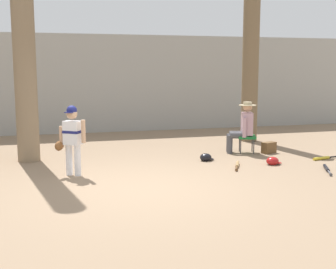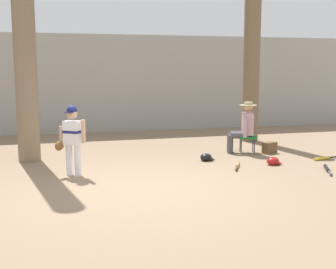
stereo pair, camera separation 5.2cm
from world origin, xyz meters
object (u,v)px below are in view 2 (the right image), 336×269
(tree_near_player, at_px, (24,25))
(seated_spectator, at_px, (243,126))
(young_ballplayer, at_px, (72,136))
(bat_black_composite, at_px, (327,169))
(folding_stool, at_px, (247,138))
(tree_behind_spectator, at_px, (251,63))
(handbag_beside_stool, at_px, (270,148))
(batting_helmet_black, at_px, (206,157))
(batting_helmet_red, at_px, (273,161))
(bat_wood_tan, at_px, (237,165))
(bat_yellow_trainer, at_px, (324,158))

(tree_near_player, distance_m, seated_spectator, 5.31)
(young_ballplayer, relative_size, bat_black_composite, 1.74)
(folding_stool, bearing_deg, seated_spectator, 161.03)
(tree_behind_spectator, bearing_deg, handbag_beside_stool, -100.39)
(tree_near_player, relative_size, young_ballplayer, 4.98)
(bat_black_composite, relative_size, batting_helmet_black, 2.51)
(tree_behind_spectator, relative_size, young_ballplayer, 3.81)
(batting_helmet_red, bearing_deg, bat_wood_tan, 178.47)
(young_ballplayer, xyz_separation_m, folding_stool, (4.08, 1.19, -0.38))
(tree_near_player, relative_size, bat_yellow_trainer, 8.89)
(batting_helmet_black, bearing_deg, bat_black_composite, -36.95)
(bat_wood_tan, bearing_deg, bat_black_composite, -26.27)
(handbag_beside_stool, height_order, bat_black_composite, handbag_beside_stool)
(handbag_beside_stool, xyz_separation_m, bat_wood_tan, (-1.32, -1.15, -0.10))
(bat_black_composite, bearing_deg, tree_behind_spectator, 88.62)
(bat_black_composite, bearing_deg, handbag_beside_stool, 97.04)
(tree_behind_spectator, relative_size, bat_black_composite, 6.61)
(batting_helmet_black, xyz_separation_m, batting_helmet_red, (1.20, -0.73, 0.00))
(seated_spectator, height_order, bat_black_composite, seated_spectator)
(batting_helmet_red, bearing_deg, bat_yellow_trainer, 7.77)
(tree_behind_spectator, relative_size, folding_stool, 9.77)
(young_ballplayer, distance_m, bat_yellow_trainer, 5.41)
(batting_helmet_red, bearing_deg, bat_black_composite, -44.02)
(tree_near_player, distance_m, tree_behind_spectator, 5.89)
(bat_yellow_trainer, relative_size, batting_helmet_red, 2.37)
(tree_behind_spectator, relative_size, batting_helmet_black, 16.58)
(bat_yellow_trainer, height_order, bat_wood_tan, same)
(young_ballplayer, height_order, handbag_beside_stool, young_ballplayer)
(tree_behind_spectator, bearing_deg, young_ballplayer, -150.30)
(tree_near_player, bearing_deg, handbag_beside_stool, -5.93)
(batting_helmet_black, bearing_deg, bat_yellow_trainer, -12.38)
(young_ballplayer, bearing_deg, batting_helmet_black, 11.58)
(folding_stool, bearing_deg, bat_black_composite, -70.74)
(tree_near_player, height_order, folding_stool, tree_near_player)
(bat_wood_tan, relative_size, batting_helmet_red, 2.16)
(tree_behind_spectator, height_order, bat_black_composite, tree_behind_spectator)
(handbag_beside_stool, xyz_separation_m, bat_yellow_trainer, (0.79, -0.99, -0.10))
(tree_near_player, height_order, bat_yellow_trainer, tree_near_player)
(batting_helmet_red, bearing_deg, tree_behind_spectator, 73.73)
(batting_helmet_red, bearing_deg, batting_helmet_black, 148.44)
(bat_wood_tan, bearing_deg, tree_near_player, 157.26)
(folding_stool, bearing_deg, batting_helmet_red, -91.81)
(seated_spectator, bearing_deg, bat_yellow_trainer, -40.89)
(bat_wood_tan, bearing_deg, bat_yellow_trainer, 4.34)
(batting_helmet_black, bearing_deg, tree_behind_spectator, 47.09)
(tree_behind_spectator, xyz_separation_m, seated_spectator, (-0.91, -1.57, -1.48))
(tree_behind_spectator, distance_m, handbag_beside_stool, 2.69)
(tree_near_player, distance_m, batting_helmet_black, 4.71)
(bat_yellow_trainer, distance_m, batting_helmet_black, 2.58)
(batting_helmet_black, distance_m, batting_helmet_red, 1.40)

